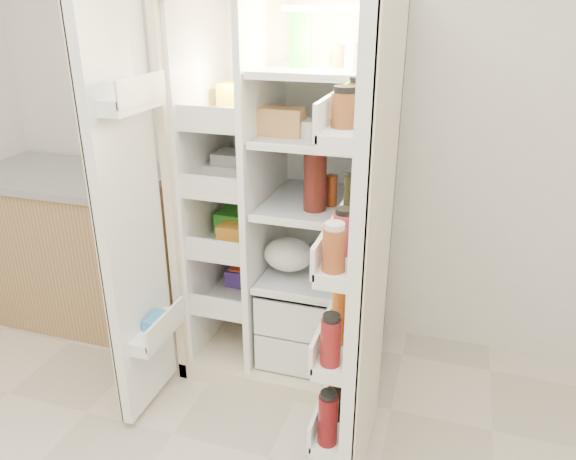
% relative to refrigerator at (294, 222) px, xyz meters
% --- Properties ---
extents(wall_back, '(4.00, 0.02, 2.70)m').
position_rel_refrigerator_xyz_m(wall_back, '(0.13, 0.35, 0.60)').
color(wall_back, silver).
rests_on(wall_back, floor).
extents(refrigerator, '(0.92, 0.70, 1.80)m').
position_rel_refrigerator_xyz_m(refrigerator, '(0.00, 0.00, 0.00)').
color(refrigerator, beige).
rests_on(refrigerator, floor).
extents(freezer_door, '(0.15, 0.40, 1.72)m').
position_rel_refrigerator_xyz_m(freezer_door, '(-0.51, -0.60, 0.15)').
color(freezer_door, white).
rests_on(freezer_door, floor).
extents(fridge_door, '(0.17, 0.58, 1.72)m').
position_rel_refrigerator_xyz_m(fridge_door, '(0.47, -0.69, 0.13)').
color(fridge_door, white).
rests_on(fridge_door, floor).
extents(kitchen_counter, '(1.20, 0.64, 0.87)m').
position_rel_refrigerator_xyz_m(kitchen_counter, '(-1.36, 0.01, -0.31)').
color(kitchen_counter, '#A78253').
rests_on(kitchen_counter, floor).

